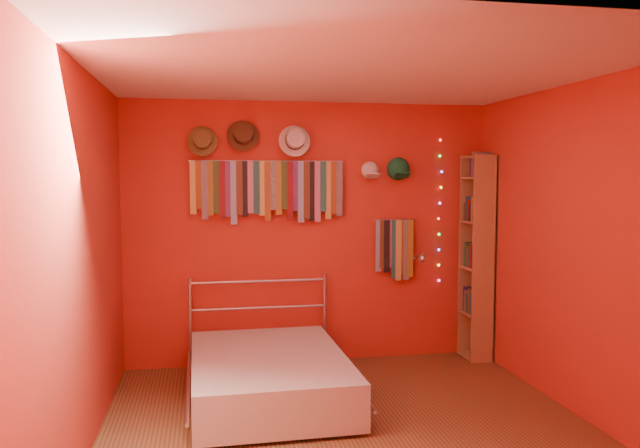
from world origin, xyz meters
TOP-DOWN VIEW (x-y plane):
  - ground at (0.00, 0.00)m, footprint 3.50×3.50m
  - back_wall at (0.00, 1.75)m, footprint 3.50×0.02m
  - right_wall at (1.75, 0.00)m, footprint 0.02×3.50m
  - left_wall at (-1.75, 0.00)m, footprint 0.02×3.50m
  - ceiling at (0.00, 0.00)m, footprint 3.50×3.50m
  - tie_rack at (-0.40, 1.68)m, footprint 1.45×0.03m
  - small_tie_rack at (0.83, 1.68)m, footprint 0.40×0.03m
  - fedora_olive at (-1.01, 1.66)m, footprint 0.28×0.15m
  - fedora_brown at (-0.64, 1.65)m, footprint 0.29×0.16m
  - fedora_white at (-0.16, 1.65)m, footprint 0.30×0.16m
  - cap_white at (0.58, 1.70)m, footprint 0.17×0.22m
  - cap_green at (0.86, 1.70)m, footprint 0.20×0.25m
  - fairy_lights at (1.30, 1.71)m, footprint 0.05×0.02m
  - reading_lamp at (1.04, 1.51)m, footprint 0.07×0.31m
  - bookshelf at (1.66, 1.53)m, footprint 0.25×0.34m
  - bed at (-0.51, 0.75)m, footprint 1.33×1.79m

SIDE VIEW (x-z plane):
  - ground at x=0.00m, z-range 0.00..0.00m
  - bed at x=-0.51m, z-range -0.23..0.63m
  - reading_lamp at x=1.04m, z-range 0.97..1.06m
  - bookshelf at x=1.66m, z-range 0.02..2.02m
  - small_tie_rack at x=0.83m, z-range 0.81..1.41m
  - back_wall at x=0.00m, z-range 0.00..2.50m
  - right_wall at x=1.75m, z-range 0.00..2.50m
  - left_wall at x=-1.75m, z-range 0.00..2.50m
  - fairy_lights at x=1.30m, z-range 0.74..2.16m
  - tie_rack at x=-0.40m, z-range 1.39..1.99m
  - cap_white at x=0.58m, z-range 1.76..1.94m
  - cap_green at x=0.86m, z-range 1.77..1.97m
  - fedora_olive at x=-1.01m, z-range 1.99..2.26m
  - fedora_white at x=-0.16m, z-range 1.99..2.28m
  - fedora_brown at x=-0.64m, z-range 2.03..2.32m
  - ceiling at x=0.00m, z-range 2.49..2.51m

